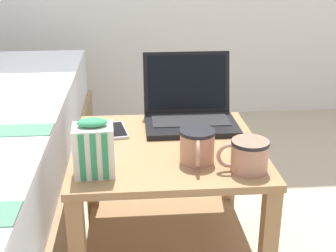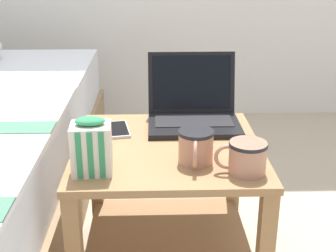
# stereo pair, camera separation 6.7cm
# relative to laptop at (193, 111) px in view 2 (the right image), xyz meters

# --- Properties ---
(bedside_table) EXTENTS (0.58, 0.58, 0.47)m
(bedside_table) POSITION_rel_laptop_xyz_m (-0.09, -0.19, -0.21)
(bedside_table) COLOR #997047
(bedside_table) RESTS_ON ground_plane
(laptop) EXTENTS (0.31, 0.27, 0.23)m
(laptop) POSITION_rel_laptop_xyz_m (0.00, 0.00, 0.00)
(laptop) COLOR black
(laptop) RESTS_ON bedside_table
(mug_front_left) EXTENTS (0.10, 0.14, 0.10)m
(mug_front_left) POSITION_rel_laptop_xyz_m (-0.02, -0.32, 0.01)
(mug_front_left) COLOR tan
(mug_front_left) RESTS_ON bedside_table
(mug_front_right) EXTENTS (0.14, 0.10, 0.09)m
(mug_front_right) POSITION_rel_laptop_xyz_m (0.11, -0.38, 0.00)
(mug_front_right) COLOR tan
(mug_front_right) RESTS_ON bedside_table
(snack_bag) EXTENTS (0.11, 0.09, 0.16)m
(snack_bag) POSITION_rel_laptop_xyz_m (-0.30, -0.37, 0.03)
(snack_bag) COLOR silver
(snack_bag) RESTS_ON bedside_table
(cell_phone) EXTENTS (0.09, 0.15, 0.01)m
(cell_phone) POSITION_rel_laptop_xyz_m (-0.26, -0.06, -0.04)
(cell_phone) COLOR #B7BABC
(cell_phone) RESTS_ON bedside_table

